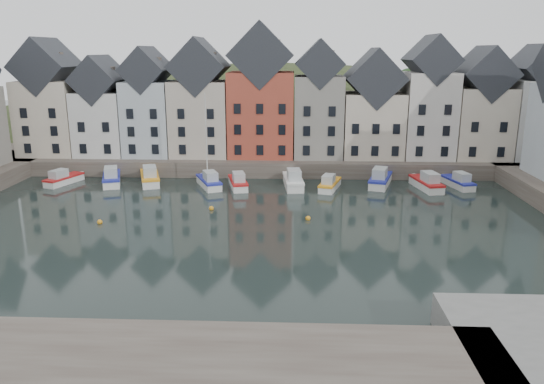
{
  "coord_description": "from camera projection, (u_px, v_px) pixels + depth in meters",
  "views": [
    {
      "loc": [
        4.57,
        -44.54,
        16.08
      ],
      "look_at": [
        2.42,
        6.0,
        2.52
      ],
      "focal_mm": 35.0,
      "sensor_mm": 36.0,
      "label": 1
    }
  ],
  "objects": [
    {
      "name": "ground",
      "position": [
        242.0,
        236.0,
        47.33
      ],
      "size": [
        260.0,
        260.0,
        0.0
      ],
      "primitive_type": "plane",
      "color": "black",
      "rests_on": "ground"
    },
    {
      "name": "far_quay",
      "position": [
        262.0,
        159.0,
        76.03
      ],
      "size": [
        90.0,
        16.0,
        2.0
      ],
      "primitive_type": "cube",
      "color": "#463D36",
      "rests_on": "ground"
    },
    {
      "name": "hillside",
      "position": [
        271.0,
        226.0,
        106.02
      ],
      "size": [
        153.6,
        70.4,
        64.0
      ],
      "color": "#253118",
      "rests_on": "ground"
    },
    {
      "name": "far_terrace",
      "position": [
        285.0,
        105.0,
        71.93
      ],
      "size": [
        72.37,
        8.16,
        17.78
      ],
      "color": "beige",
      "rests_on": "far_quay"
    },
    {
      "name": "mooring_buoys",
      "position": [
        207.0,
        216.0,
        52.61
      ],
      "size": [
        20.5,
        5.5,
        0.5
      ],
      "color": "orange",
      "rests_on": "ground"
    },
    {
      "name": "boat_a",
      "position": [
        63.0,
        179.0,
        65.69
      ],
      "size": [
        3.45,
        5.76,
        2.11
      ],
      "rotation": [
        0.0,
        0.0,
        -0.34
      ],
      "color": "silver",
      "rests_on": "ground"
    },
    {
      "name": "boat_b",
      "position": [
        112.0,
        178.0,
        65.65
      ],
      "size": [
        3.92,
        6.85,
        2.51
      ],
      "rotation": [
        0.0,
        0.0,
        0.31
      ],
      "color": "silver",
      "rests_on": "ground"
    },
    {
      "name": "boat_c",
      "position": [
        150.0,
        177.0,
        65.91
      ],
      "size": [
        4.03,
        7.05,
        2.59
      ],
      "rotation": [
        0.0,
        0.0,
        0.31
      ],
      "color": "silver",
      "rests_on": "ground"
    },
    {
      "name": "boat_d",
      "position": [
        209.0,
        181.0,
        64.13
      ],
      "size": [
        4.04,
        6.24,
        11.44
      ],
      "rotation": [
        0.0,
        0.0,
        0.4
      ],
      "color": "silver",
      "rests_on": "ground"
    },
    {
      "name": "boat_e",
      "position": [
        238.0,
        182.0,
        63.88
      ],
      "size": [
        3.06,
        6.05,
        2.23
      ],
      "rotation": [
        0.0,
        0.0,
        0.23
      ],
      "color": "silver",
      "rests_on": "ground"
    },
    {
      "name": "boat_f",
      "position": [
        293.0,
        181.0,
        64.15
      ],
      "size": [
        2.72,
        6.87,
        2.57
      ],
      "rotation": [
        0.0,
        0.0,
        0.1
      ],
      "color": "silver",
      "rests_on": "ground"
    },
    {
      "name": "boat_g",
      "position": [
        330.0,
        184.0,
        63.09
      ],
      "size": [
        3.16,
        5.75,
        2.11
      ],
      "rotation": [
        0.0,
        0.0,
        -0.28
      ],
      "color": "silver",
      "rests_on": "ground"
    },
    {
      "name": "boat_h",
      "position": [
        380.0,
        179.0,
        64.88
      ],
      "size": [
        3.93,
        7.05,
        2.59
      ],
      "rotation": [
        0.0,
        0.0,
        -0.29
      ],
      "color": "silver",
      "rests_on": "ground"
    },
    {
      "name": "boat_i",
      "position": [
        427.0,
        183.0,
        63.24
      ],
      "size": [
        3.07,
        6.58,
        2.43
      ],
      "rotation": [
        0.0,
        0.0,
        0.18
      ],
      "color": "silver",
      "rests_on": "ground"
    },
    {
      "name": "boat_j",
      "position": [
        458.0,
        182.0,
        64.17
      ],
      "size": [
        3.01,
        5.85,
        2.15
      ],
      "rotation": [
        0.0,
        0.0,
        0.24
      ],
      "color": "silver",
      "rests_on": "ground"
    }
  ]
}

